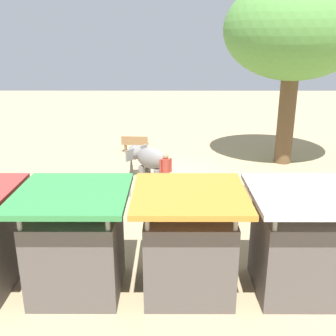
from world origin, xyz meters
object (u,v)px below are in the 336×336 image
(person_handler, at_px, (166,170))
(shade_tree_main, at_px, (295,31))
(feed_bucket, at_px, (126,192))
(wooden_bench, at_px, (135,144))
(market_stall_orange, at_px, (189,247))
(market_stall_green, at_px, (76,247))
(picnic_table_near, at_px, (247,198))
(elephant, at_px, (148,159))
(market_stall_white, at_px, (301,247))

(person_handler, distance_m, shade_tree_main, 8.63)
(person_handler, distance_m, feed_bucket, 1.74)
(shade_tree_main, relative_size, wooden_bench, 5.84)
(wooden_bench, bearing_deg, feed_bucket, -83.65)
(person_handler, xyz_separation_m, market_stall_orange, (-0.58, 6.15, 0.19))
(shade_tree_main, relative_size, market_stall_orange, 3.31)
(shade_tree_main, xyz_separation_m, market_stall_green, (7.67, 10.20, -4.92))
(person_handler, distance_m, picnic_table_near, 3.38)
(picnic_table_near, xyz_separation_m, market_stall_green, (4.79, 4.24, 0.55))
(market_stall_orange, bearing_deg, wooden_bench, -79.31)
(elephant, relative_size, market_stall_green, 0.77)
(market_stall_orange, xyz_separation_m, feed_bucket, (2.10, -5.82, -0.98))
(market_stall_orange, bearing_deg, person_handler, -84.58)
(wooden_bench, bearing_deg, market_stall_orange, -74.47)
(elephant, xyz_separation_m, feed_bucket, (0.76, 1.95, -0.74))
(elephant, bearing_deg, feed_bucket, 104.79)
(elephant, xyz_separation_m, person_handler, (-0.76, 1.63, 0.05))
(shade_tree_main, xyz_separation_m, market_stall_white, (2.47, 10.20, -4.92))
(market_stall_orange, distance_m, market_stall_green, 2.60)
(elephant, height_order, shade_tree_main, shade_tree_main)
(picnic_table_near, relative_size, feed_bucket, 4.59)
(person_handler, bearing_deg, market_stall_white, -173.86)
(shade_tree_main, distance_m, market_stall_green, 13.68)
(wooden_bench, bearing_deg, person_handler, -69.09)
(person_handler, bearing_deg, elephant, 3.64)
(wooden_bench, bearing_deg, shade_tree_main, -8.67)
(wooden_bench, xyz_separation_m, market_stall_orange, (-2.26, 11.96, 0.67))
(elephant, relative_size, market_stall_white, 0.77)
(picnic_table_near, bearing_deg, market_stall_white, -168.08)
(person_handler, height_order, market_stall_orange, market_stall_orange)
(person_handler, bearing_deg, shade_tree_main, -75.61)
(market_stall_white, bearing_deg, person_handler, -62.62)
(market_stall_orange, relative_size, feed_bucket, 7.00)
(picnic_table_near, relative_size, market_stall_orange, 0.66)
(elephant, relative_size, wooden_bench, 1.35)
(person_handler, distance_m, wooden_bench, 6.07)
(person_handler, relative_size, market_stall_green, 0.64)
(wooden_bench, distance_m, market_stall_orange, 12.19)
(elephant, distance_m, picnic_table_near, 5.01)
(shade_tree_main, distance_m, market_stall_orange, 12.41)
(shade_tree_main, relative_size, picnic_table_near, 5.04)
(elephant, relative_size, shade_tree_main, 0.23)
(picnic_table_near, relative_size, market_stall_green, 0.66)
(picnic_table_near, distance_m, market_stall_white, 4.29)
(wooden_bench, relative_size, market_stall_orange, 0.57)
(picnic_table_near, height_order, market_stall_orange, market_stall_orange)
(market_stall_green, bearing_deg, person_handler, -108.17)
(picnic_table_near, height_order, market_stall_white, market_stall_white)
(person_handler, relative_size, picnic_table_near, 0.98)
(elephant, height_order, person_handler, person_handler)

